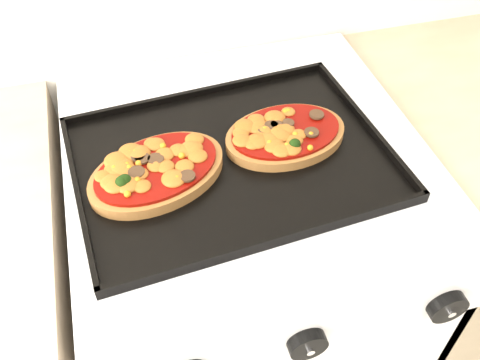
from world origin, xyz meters
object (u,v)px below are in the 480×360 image
object	(u,v)px
stove	(245,295)
pizza_left	(157,170)
baking_tray	(232,157)
pizza_right	(285,134)

from	to	relation	value
stove	pizza_left	world-z (taller)	pizza_left
baking_tray	pizza_right	bearing A→B (deg)	6.27
baking_tray	pizza_right	distance (m)	0.10
baking_tray	pizza_right	size ratio (longest dim) A/B	2.42
stove	baking_tray	xyz separation A→B (m)	(-0.03, -0.03, 0.47)
pizza_right	pizza_left	bearing A→B (deg)	-172.34
stove	pizza_left	bearing A→B (deg)	-165.60
stove	pizza_right	distance (m)	0.48
stove	pizza_left	xyz separation A→B (m)	(-0.15, -0.04, 0.48)
pizza_left	stove	bearing A→B (deg)	14.40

